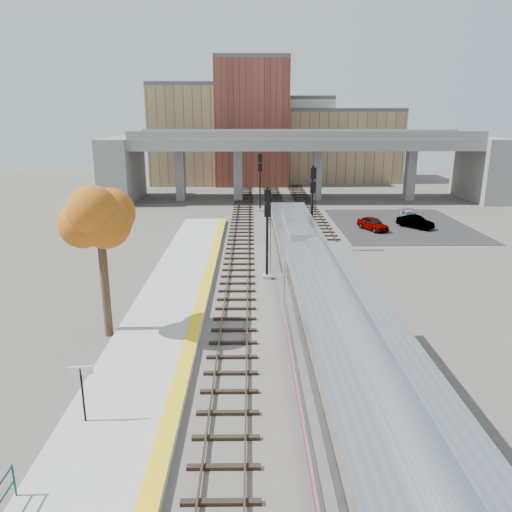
# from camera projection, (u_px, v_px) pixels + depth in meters

# --- Properties ---
(ground) EXTENTS (160.00, 160.00, 0.00)m
(ground) POSITION_uv_depth(u_px,v_px,m) (293.00, 336.00, 26.85)
(ground) COLOR #47423D
(ground) RESTS_ON ground
(platform) EXTENTS (4.50, 60.00, 0.35)m
(platform) POSITION_uv_depth(u_px,v_px,m) (158.00, 334.00, 26.73)
(platform) COLOR #9E9E99
(platform) RESTS_ON ground
(yellow_strip) EXTENTS (0.70, 60.00, 0.01)m
(yellow_strip) POSITION_uv_depth(u_px,v_px,m) (194.00, 330.00, 26.70)
(yellow_strip) COLOR yellow
(yellow_strip) RESTS_ON platform
(tracks) EXTENTS (10.70, 95.00, 0.25)m
(tracks) POSITION_uv_depth(u_px,v_px,m) (292.00, 267.00, 38.87)
(tracks) COLOR black
(tracks) RESTS_ON ground
(overpass) EXTENTS (54.00, 12.00, 9.50)m
(overpass) POSITION_uv_depth(u_px,v_px,m) (303.00, 158.00, 68.62)
(overpass) COLOR slate
(overpass) RESTS_ON ground
(buildings_far) EXTENTS (43.00, 21.00, 20.60)m
(buildings_far) POSITION_uv_depth(u_px,v_px,m) (270.00, 136.00, 88.77)
(buildings_far) COLOR #9F855C
(buildings_far) RESTS_ON ground
(parking_lot) EXTENTS (14.00, 18.00, 0.04)m
(parking_lot) POSITION_uv_depth(u_px,v_px,m) (401.00, 225.00, 53.94)
(parking_lot) COLOR black
(parking_lot) RESTS_ON ground
(locomotive) EXTENTS (3.02, 19.05, 4.10)m
(locomotive) POSITION_uv_depth(u_px,v_px,m) (296.00, 248.00, 35.80)
(locomotive) COLOR #A8AAB2
(locomotive) RESTS_ON ground
(coach) EXTENTS (3.03, 25.00, 5.00)m
(coach) POSITION_uv_depth(u_px,v_px,m) (368.00, 437.00, 13.91)
(coach) COLOR #A8AAB2
(coach) RESTS_ON ground
(signal_mast_near) EXTENTS (0.60, 0.64, 6.69)m
(signal_mast_near) POSITION_uv_depth(u_px,v_px,m) (267.00, 235.00, 35.28)
(signal_mast_near) COLOR #9E9E99
(signal_mast_near) RESTS_ON ground
(signal_mast_mid) EXTENTS (0.60, 0.64, 7.41)m
(signal_mast_mid) POSITION_uv_depth(u_px,v_px,m) (312.00, 209.00, 42.64)
(signal_mast_mid) COLOR #9E9E99
(signal_mast_mid) RESTS_ON ground
(signal_mast_far) EXTENTS (0.60, 0.64, 7.12)m
(signal_mast_far) POSITION_uv_depth(u_px,v_px,m) (260.00, 183.00, 60.63)
(signal_mast_far) COLOR #9E9E99
(signal_mast_far) RESTS_ON ground
(station_sign) EXTENTS (0.90, 0.16, 2.27)m
(station_sign) POSITION_uv_depth(u_px,v_px,m) (82.00, 382.00, 18.36)
(station_sign) COLOR black
(station_sign) RESTS_ON platform
(tree) EXTENTS (3.60, 3.60, 8.60)m
(tree) POSITION_uv_depth(u_px,v_px,m) (99.00, 219.00, 25.23)
(tree) COLOR #382619
(tree) RESTS_ON ground
(car_a) EXTENTS (2.98, 4.21, 1.33)m
(car_a) POSITION_uv_depth(u_px,v_px,m) (373.00, 224.00, 51.25)
(car_a) COLOR #99999E
(car_a) RESTS_ON parking_lot
(car_b) EXTENTS (3.46, 3.93, 1.29)m
(car_b) POSITION_uv_depth(u_px,v_px,m) (415.00, 222.00, 52.20)
(car_b) COLOR #99999E
(car_b) RESTS_ON parking_lot
(car_c) EXTENTS (2.38, 4.75, 1.33)m
(car_c) POSITION_uv_depth(u_px,v_px,m) (410.00, 217.00, 54.42)
(car_c) COLOR #99999E
(car_c) RESTS_ON parking_lot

